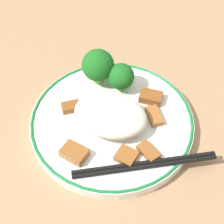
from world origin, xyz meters
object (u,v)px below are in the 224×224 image
Objects in this scene: plate at (112,122)px; broccoli_back_center at (98,66)px; chopsticks at (145,165)px; broccoli_back_left at (121,77)px.

plate is 0.10m from broccoli_back_center.
chopsticks is at bearing -42.52° from plate.
broccoli_back_center is 0.33× the size of chopsticks.
plate is 0.08m from broccoli_back_left.
broccoli_back_left reaches higher than plate.
broccoli_back_left is at bearing 96.17° from plate.
chopsticks is at bearing -59.84° from broccoli_back_left.
broccoli_back_center reaches higher than broccoli_back_left.
broccoli_back_center is at bearing 175.42° from broccoli_back_left.
chopsticks is (0.08, -0.14, -0.02)m from broccoli_back_left.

